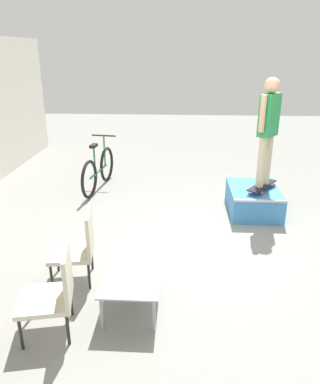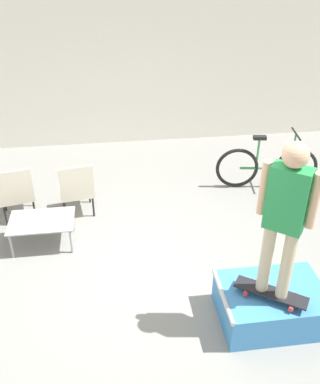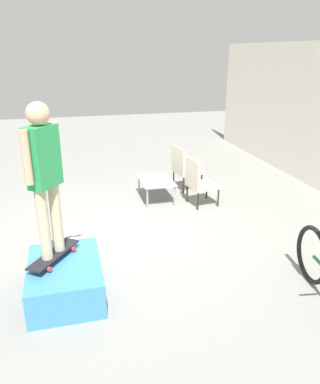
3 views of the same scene
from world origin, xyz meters
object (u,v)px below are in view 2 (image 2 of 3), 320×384
object	(u,v)px
skateboard_on_ramp	(271,292)
bicycle	(267,167)
coffee_table	(42,223)
person_skater	(286,211)
patio_chair_left	(16,192)
patio_chair_right	(77,188)
skate_ramp_box	(271,304)

from	to	relation	value
skateboard_on_ramp	bicycle	xyz separation A→B (m)	(1.08, 3.09, -0.12)
skateboard_on_ramp	coffee_table	size ratio (longest dim) A/B	0.84
person_skater	patio_chair_left	size ratio (longest dim) A/B	1.93
person_skater	coffee_table	distance (m)	3.51
patio_chair_right	bicycle	xyz separation A→B (m)	(3.28, 0.46, -0.09)
patio_chair_right	bicycle	size ratio (longest dim) A/B	0.52
skateboard_on_ramp	coffee_table	distance (m)	3.30
coffee_table	patio_chair_left	distance (m)	0.85
person_skater	bicycle	size ratio (longest dim) A/B	1.00
skate_ramp_box	coffee_table	world-z (taller)	skate_ramp_box
skate_ramp_box	skateboard_on_ramp	bearing A→B (deg)	-127.57
person_skater	bicycle	world-z (taller)	person_skater
skateboard_on_ramp	patio_chair_left	bearing A→B (deg)	175.01
patio_chair_right	bicycle	world-z (taller)	bicycle
skateboard_on_ramp	patio_chair_right	size ratio (longest dim) A/B	0.83
skate_ramp_box	skateboard_on_ramp	distance (m)	0.33
bicycle	coffee_table	bearing A→B (deg)	-154.68
bicycle	patio_chair_left	bearing A→B (deg)	-165.79
skate_ramp_box	skateboard_on_ramp	xyz separation A→B (m)	(-0.08, -0.11, 0.30)
skateboard_on_ramp	bicycle	bearing A→B (deg)	105.92
coffee_table	patio_chair_left	world-z (taller)	patio_chair_left
skate_ramp_box	coffee_table	distance (m)	3.30
patio_chair_left	patio_chair_right	bearing A→B (deg)	168.08
person_skater	patio_chair_right	xyz separation A→B (m)	(-2.20, 2.63, -1.10)
skate_ramp_box	coffee_table	bearing A→B (deg)	146.82
coffee_table	patio_chair_right	distance (m)	0.87
skateboard_on_ramp	coffee_table	world-z (taller)	skateboard_on_ramp
coffee_table	patio_chair_left	bearing A→B (deg)	121.76
skate_ramp_box	patio_chair_right	xyz separation A→B (m)	(-2.28, 2.52, 0.27)
skate_ramp_box	bicycle	size ratio (longest dim) A/B	0.68
patio_chair_left	skate_ramp_box	bearing A→B (deg)	129.95
person_skater	skateboard_on_ramp	bearing A→B (deg)	-142.15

